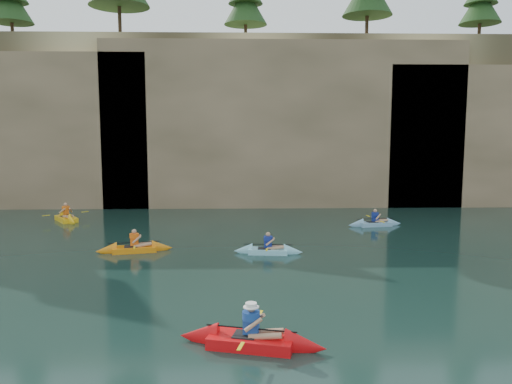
{
  "coord_description": "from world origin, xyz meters",
  "views": [
    {
      "loc": [
        -0.82,
        -11.43,
        5.15
      ],
      "look_at": [
        -0.32,
        6.04,
        3.0
      ],
      "focal_mm": 35.0,
      "sensor_mm": 36.0,
      "label": 1
    }
  ],
  "objects": [
    {
      "name": "sea_cave_center",
      "position": [
        -4.0,
        21.95,
        1.6
      ],
      "size": [
        3.5,
        1.0,
        3.2
      ],
      "primitive_type": "cube",
      "color": "black",
      "rests_on": "ground"
    },
    {
      "name": "cliff",
      "position": [
        0.0,
        30.0,
        6.0
      ],
      "size": [
        70.0,
        16.0,
        12.0
      ],
      "primitive_type": "cube",
      "color": "tan",
      "rests_on": "ground"
    },
    {
      "name": "kayaker_yellow",
      "position": [
        -10.91,
        17.06,
        0.16
      ],
      "size": [
        2.5,
        3.11,
        1.33
      ],
      "rotation": [
        0.0,
        0.0,
        -0.97
      ],
      "color": "yellow",
      "rests_on": "ground"
    },
    {
      "name": "sea_cave_east",
      "position": [
        10.0,
        21.95,
        2.25
      ],
      "size": [
        5.0,
        1.0,
        4.5
      ],
      "primitive_type": "cube",
      "color": "black",
      "rests_on": "ground"
    },
    {
      "name": "cliff_slab_center",
      "position": [
        2.0,
        22.6,
        5.7
      ],
      "size": [
        24.0,
        2.4,
        11.4
      ],
      "primitive_type": "cube",
      "color": "#9D7F5F",
      "rests_on": "ground"
    },
    {
      "name": "kayaker_orange",
      "position": [
        -5.43,
        9.58,
        0.15
      ],
      "size": [
        3.3,
        2.38,
        1.22
      ],
      "rotation": [
        0.0,
        0.0,
        0.2
      ],
      "color": "orange",
      "rests_on": "ground"
    },
    {
      "name": "kayaker_ltblue_mid",
      "position": [
        6.41,
        15.08,
        0.14
      ],
      "size": [
        3.11,
        2.28,
        1.16
      ],
      "rotation": [
        0.0,
        0.0,
        0.16
      ],
      "color": "#7CACD0",
      "rests_on": "ground"
    },
    {
      "name": "main_kayaker",
      "position": [
        -0.61,
        -0.02,
        0.18
      ],
      "size": [
        3.71,
        2.39,
        1.35
      ],
      "rotation": [
        0.0,
        0.0,
        -0.25
      ],
      "color": "red",
      "rests_on": "ground"
    },
    {
      "name": "kayaker_ltblue_near",
      "position": [
        0.27,
        9.09,
        0.14
      ],
      "size": [
        2.98,
        2.28,
        1.15
      ],
      "rotation": [
        0.0,
        0.0,
        -0.11
      ],
      "color": "#8FDCF0",
      "rests_on": "ground"
    },
    {
      "name": "ground",
      "position": [
        0.0,
        0.0,
        0.0
      ],
      "size": [
        160.0,
        160.0,
        0.0
      ],
      "primitive_type": "plane",
      "color": "black",
      "rests_on": "ground"
    }
  ]
}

